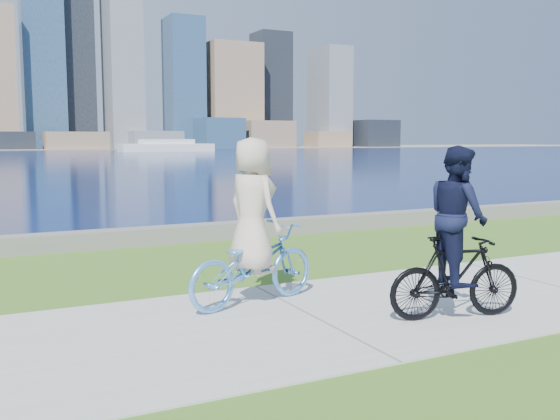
{
  "coord_description": "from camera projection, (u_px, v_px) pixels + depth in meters",
  "views": [
    {
      "loc": [
        -3.65,
        -6.5,
        2.2
      ],
      "look_at": [
        0.54,
        2.03,
        1.1
      ],
      "focal_mm": 40.0,
      "sensor_mm": 36.0,
      "label": 1
    }
  ],
  "objects": [
    {
      "name": "bay_water",
      "position": [
        9.0,
        157.0,
        71.85
      ],
      "size": [
        320.0,
        131.0,
        0.01
      ],
      "primitive_type": "cube",
      "color": "#0C1D51",
      "rests_on": "ground"
    },
    {
      "name": "cyclist_man",
      "position": [
        456.0,
        247.0,
        7.48
      ],
      "size": [
        0.87,
        1.76,
        2.09
      ],
      "rotation": [
        0.0,
        0.0,
        1.34
      ],
      "color": "black",
      "rests_on": "ground"
    },
    {
      "name": "ground",
      "position": [
        314.0,
        318.0,
        7.65
      ],
      "size": [
        320.0,
        320.0,
        0.0
      ],
      "primitive_type": "plane",
      "color": "#3A671B",
      "rests_on": "ground"
    },
    {
      "name": "ferry_far",
      "position": [
        167.0,
        147.0,
        100.98
      ],
      "size": [
        14.94,
        4.27,
        2.03
      ],
      "color": "silver",
      "rests_on": "ground"
    },
    {
      "name": "seawall",
      "position": [
        170.0,
        234.0,
        13.16
      ],
      "size": [
        90.0,
        0.5,
        0.35
      ],
      "primitive_type": "cube",
      "color": "slate",
      "rests_on": "ground"
    },
    {
      "name": "concrete_path",
      "position": [
        314.0,
        317.0,
        7.65
      ],
      "size": [
        80.0,
        3.5,
        0.02
      ],
      "primitive_type": "cube",
      "color": "#AAABA6",
      "rests_on": "ground"
    },
    {
      "name": "cyclist_woman",
      "position": [
        253.0,
        243.0,
        8.14
      ],
      "size": [
        1.2,
        2.13,
        2.19
      ],
      "rotation": [
        0.0,
        0.0,
        1.83
      ],
      "color": "#60A6EA",
      "rests_on": "ground"
    }
  ]
}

